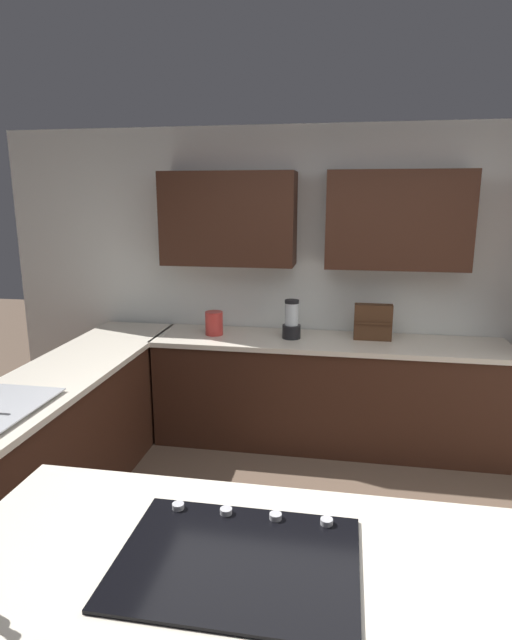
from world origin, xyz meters
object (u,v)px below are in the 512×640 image
at_px(cooktop, 238,559).
at_px(spice_rack, 373,322).
at_px(blender, 292,322).
at_px(kettle, 214,323).

bearing_deg(cooktop, spice_rack, -100.80).
bearing_deg(cooktop, blender, -87.44).
relative_size(cooktop, blender, 2.39).
height_order(cooktop, blender, blender).
bearing_deg(spice_rack, kettle, 3.12).
bearing_deg(blender, cooktop, 92.56).
relative_size(blender, spice_rack, 1.06).
height_order(cooktop, spice_rack, spice_rack).
xyz_separation_m(cooktop, kettle, (0.77, -2.70, 0.09)).
height_order(blender, kettle, blender).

